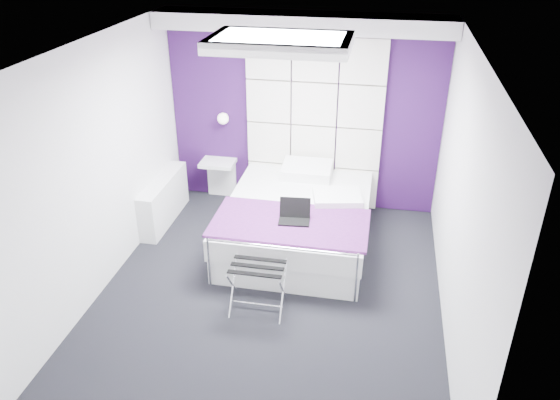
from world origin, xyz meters
name	(u,v)px	position (x,y,z in m)	size (l,w,h in m)	color
floor	(270,294)	(0.00, 0.00, 0.00)	(4.40, 4.40, 0.00)	black
ceiling	(267,50)	(0.00, 0.00, 2.60)	(4.40, 4.40, 0.00)	white
wall_back	(303,113)	(0.00, 2.20, 1.30)	(3.60, 3.60, 0.00)	white
wall_left	(96,171)	(-1.80, 0.00, 1.30)	(4.40, 4.40, 0.00)	white
wall_right	(462,203)	(1.80, 0.00, 1.30)	(4.40, 4.40, 0.00)	white
accent_wall	(303,114)	(0.00, 2.19, 1.30)	(3.58, 0.02, 2.58)	#300F44
soffit	(302,22)	(0.00, 1.95, 2.50)	(3.58, 0.50, 0.20)	white
headboard	(314,125)	(0.15, 2.14, 1.17)	(1.80, 0.08, 2.30)	silver
skylight	(280,41)	(0.00, 0.60, 2.55)	(1.36, 0.86, 0.12)	white
wall_lamp	(224,118)	(-1.05, 2.06, 1.22)	(0.15, 0.15, 0.15)	white
radiator	(164,200)	(-1.69, 1.30, 0.30)	(0.22, 1.20, 0.60)	white
bed	(297,220)	(0.12, 1.09, 0.31)	(1.74, 2.10, 0.74)	white
nightstand	(218,163)	(-1.16, 2.02, 0.57)	(0.47, 0.36, 0.05)	white
luggage_rack	(258,288)	(-0.06, -0.26, 0.27)	(0.54, 0.40, 0.53)	silver
laptop	(295,215)	(0.16, 0.63, 0.65)	(0.34, 0.25, 0.25)	black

